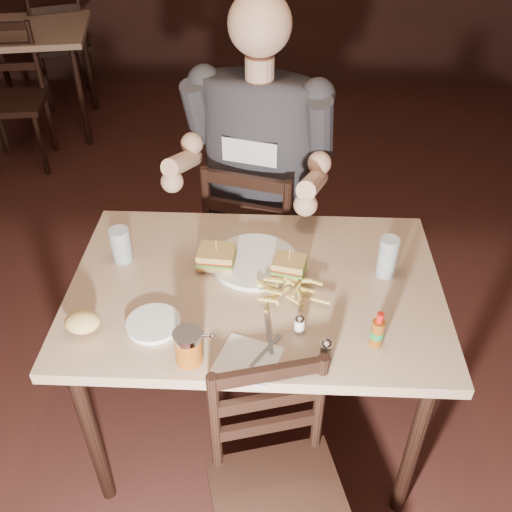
{
  "coord_description": "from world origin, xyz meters",
  "views": [
    {
      "loc": [
        0.3,
        -1.6,
        2.01
      ],
      "look_at": [
        0.26,
        -0.14,
        0.85
      ],
      "focal_mm": 40.0,
      "sensor_mm": 36.0,
      "label": 1
    }
  ],
  "objects_px": {
    "main_table": "(256,302)",
    "chair_far": "(260,241)",
    "bg_chair_far": "(60,43)",
    "side_plate": "(154,325)",
    "chair_near": "(281,507)",
    "glass_left": "(121,245)",
    "bg_table": "(31,41)",
    "hot_sauce": "(378,329)",
    "syrup_dispenser": "(188,347)",
    "dinner_plate": "(255,263)",
    "diner": "(256,137)",
    "bg_chair_near": "(11,102)",
    "glass_right": "(387,257)"
  },
  "relations": [
    {
      "from": "diner",
      "to": "syrup_dispenser",
      "type": "height_order",
      "value": "diner"
    },
    {
      "from": "side_plate",
      "to": "chair_far",
      "type": "bearing_deg",
      "value": 70.62
    },
    {
      "from": "glass_left",
      "to": "syrup_dispenser",
      "type": "relative_size",
      "value": 1.18
    },
    {
      "from": "hot_sauce",
      "to": "syrup_dispenser",
      "type": "distance_m",
      "value": 0.54
    },
    {
      "from": "glass_left",
      "to": "syrup_dispenser",
      "type": "height_order",
      "value": "glass_left"
    },
    {
      "from": "bg_chair_far",
      "to": "side_plate",
      "type": "xyz_separation_m",
      "value": [
        1.39,
        -3.44,
        0.29
      ]
    },
    {
      "from": "bg_chair_far",
      "to": "dinner_plate",
      "type": "bearing_deg",
      "value": 94.76
    },
    {
      "from": "bg_table",
      "to": "chair_near",
      "type": "xyz_separation_m",
      "value": [
        1.78,
        -3.26,
        -0.26
      ]
    },
    {
      "from": "diner",
      "to": "glass_right",
      "type": "distance_m",
      "value": 0.72
    },
    {
      "from": "bg_table",
      "to": "side_plate",
      "type": "relative_size",
      "value": 5.76
    },
    {
      "from": "bg_table",
      "to": "hot_sauce",
      "type": "distance_m",
      "value": 3.59
    },
    {
      "from": "glass_left",
      "to": "glass_right",
      "type": "height_order",
      "value": "glass_right"
    },
    {
      "from": "chair_far",
      "to": "side_plate",
      "type": "relative_size",
      "value": 5.6
    },
    {
      "from": "bg_chair_near",
      "to": "bg_chair_far",
      "type": "bearing_deg",
      "value": 82.5
    },
    {
      "from": "hot_sauce",
      "to": "glass_right",
      "type": "bearing_deg",
      "value": 77.02
    },
    {
      "from": "chair_far",
      "to": "bg_chair_near",
      "type": "relative_size",
      "value": 0.99
    },
    {
      "from": "chair_far",
      "to": "side_plate",
      "type": "xyz_separation_m",
      "value": [
        -0.3,
        -0.86,
        0.32
      ]
    },
    {
      "from": "bg_table",
      "to": "glass_right",
      "type": "xyz_separation_m",
      "value": [
        2.12,
        -2.63,
        0.16
      ]
    },
    {
      "from": "glass_right",
      "to": "syrup_dispenser",
      "type": "distance_m",
      "value": 0.73
    },
    {
      "from": "main_table",
      "to": "hot_sauce",
      "type": "distance_m",
      "value": 0.46
    },
    {
      "from": "syrup_dispenser",
      "to": "glass_left",
      "type": "bearing_deg",
      "value": 123.3
    },
    {
      "from": "diner",
      "to": "syrup_dispenser",
      "type": "relative_size",
      "value": 9.86
    },
    {
      "from": "chair_near",
      "to": "glass_left",
      "type": "bearing_deg",
      "value": 114.68
    },
    {
      "from": "main_table",
      "to": "chair_far",
      "type": "relative_size",
      "value": 1.37
    },
    {
      "from": "main_table",
      "to": "hot_sauce",
      "type": "xyz_separation_m",
      "value": [
        0.36,
        -0.25,
        0.14
      ]
    },
    {
      "from": "bg_chair_near",
      "to": "hot_sauce",
      "type": "relative_size",
      "value": 7.43
    },
    {
      "from": "main_table",
      "to": "chair_far",
      "type": "xyz_separation_m",
      "value": [
        -0.0,
        0.66,
        -0.24
      ]
    },
    {
      "from": "syrup_dispenser",
      "to": "side_plate",
      "type": "bearing_deg",
      "value": 134.75
    },
    {
      "from": "bg_chair_near",
      "to": "main_table",
      "type": "bearing_deg",
      "value": -59.24
    },
    {
      "from": "bg_table",
      "to": "side_plate",
      "type": "bearing_deg",
      "value": -64.4
    },
    {
      "from": "main_table",
      "to": "bg_chair_far",
      "type": "bearing_deg",
      "value": 117.52
    },
    {
      "from": "chair_near",
      "to": "bg_chair_near",
      "type": "xyz_separation_m",
      "value": [
        -1.78,
        2.71,
        0.04
      ]
    },
    {
      "from": "bg_table",
      "to": "diner",
      "type": "xyz_separation_m",
      "value": [
        1.67,
        -2.09,
        0.32
      ]
    },
    {
      "from": "diner",
      "to": "dinner_plate",
      "type": "distance_m",
      "value": 0.55
    },
    {
      "from": "main_table",
      "to": "bg_chair_near",
      "type": "bearing_deg",
      "value": 128.26
    },
    {
      "from": "bg_chair_far",
      "to": "bg_chair_near",
      "type": "xyz_separation_m",
      "value": [
        0.0,
        -1.1,
        -0.03
      ]
    },
    {
      "from": "main_table",
      "to": "diner",
      "type": "height_order",
      "value": "diner"
    },
    {
      "from": "bg_chair_near",
      "to": "diner",
      "type": "relative_size",
      "value": 0.87
    },
    {
      "from": "diner",
      "to": "glass_left",
      "type": "relative_size",
      "value": 8.37
    },
    {
      "from": "chair_near",
      "to": "hot_sauce",
      "type": "height_order",
      "value": "hot_sauce"
    },
    {
      "from": "bg_chair_far",
      "to": "dinner_plate",
      "type": "xyz_separation_m",
      "value": [
        1.68,
        -3.14,
        0.29
      ]
    },
    {
      "from": "diner",
      "to": "dinner_plate",
      "type": "xyz_separation_m",
      "value": [
        0.01,
        -0.5,
        -0.22
      ]
    },
    {
      "from": "chair_near",
      "to": "glass_right",
      "type": "relative_size",
      "value": 5.7
    },
    {
      "from": "main_table",
      "to": "diner",
      "type": "bearing_deg",
      "value": 91.52
    },
    {
      "from": "hot_sauce",
      "to": "side_plate",
      "type": "height_order",
      "value": "hot_sauce"
    },
    {
      "from": "dinner_plate",
      "to": "hot_sauce",
      "type": "bearing_deg",
      "value": -44.38
    },
    {
      "from": "bg_table",
      "to": "dinner_plate",
      "type": "relative_size",
      "value": 3.22
    },
    {
      "from": "chair_far",
      "to": "bg_table",
      "type": "bearing_deg",
      "value": -34.27
    },
    {
      "from": "main_table",
      "to": "bg_table",
      "type": "xyz_separation_m",
      "value": [
        -1.69,
        2.69,
        -0.01
      ]
    },
    {
      "from": "bg_chair_far",
      "to": "side_plate",
      "type": "distance_m",
      "value": 3.72
    }
  ]
}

